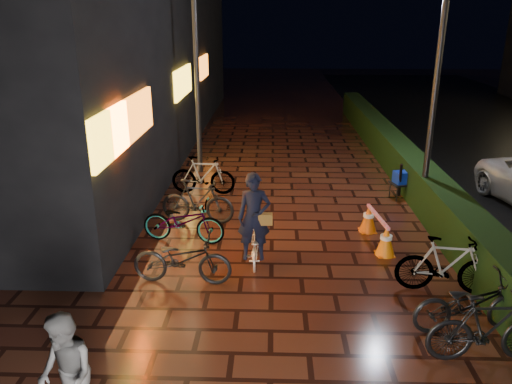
{
  "coord_description": "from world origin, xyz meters",
  "views": [
    {
      "loc": [
        -0.56,
        -7.1,
        4.6
      ],
      "look_at": [
        -0.9,
        2.77,
        1.1
      ],
      "focal_mm": 35.0,
      "sensor_mm": 36.0,
      "label": 1
    }
  ],
  "objects_px": {
    "cyclist": "(254,230)",
    "cart_assembly": "(402,179)",
    "traffic_barrier": "(377,229)",
    "bystander_person": "(66,374)"
  },
  "relations": [
    {
      "from": "cyclist",
      "to": "cart_assembly",
      "type": "height_order",
      "value": "cyclist"
    },
    {
      "from": "bystander_person",
      "to": "traffic_barrier",
      "type": "distance_m",
      "value": 6.97
    },
    {
      "from": "cyclist",
      "to": "traffic_barrier",
      "type": "height_order",
      "value": "cyclist"
    },
    {
      "from": "cart_assembly",
      "to": "traffic_barrier",
      "type": "bearing_deg",
      "value": -113.09
    },
    {
      "from": "cyclist",
      "to": "traffic_barrier",
      "type": "xyz_separation_m",
      "value": [
        2.58,
        1.01,
        -0.37
      ]
    },
    {
      "from": "traffic_barrier",
      "to": "cart_assembly",
      "type": "relative_size",
      "value": 1.47
    },
    {
      "from": "traffic_barrier",
      "to": "cart_assembly",
      "type": "height_order",
      "value": "cart_assembly"
    },
    {
      "from": "cyclist",
      "to": "cart_assembly",
      "type": "distance_m",
      "value": 5.32
    },
    {
      "from": "bystander_person",
      "to": "cart_assembly",
      "type": "height_order",
      "value": "bystander_person"
    },
    {
      "from": "bystander_person",
      "to": "traffic_barrier",
      "type": "height_order",
      "value": "bystander_person"
    }
  ]
}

